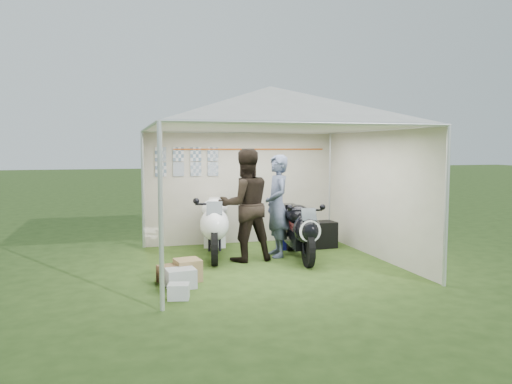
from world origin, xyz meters
TOP-DOWN VIEW (x-y plane):
  - ground at (0.00, 0.00)m, footprint 80.00×80.00m
  - canopy_tent at (-0.00, 0.03)m, footprint 5.66×5.66m
  - motorcycle_white at (-0.81, 0.76)m, footprint 0.76×2.19m
  - motorcycle_black at (0.61, 0.16)m, footprint 0.60×2.01m
  - paddock_stand at (0.72, 1.07)m, footprint 0.45×0.31m
  - person_dark_jacket at (-0.34, 0.35)m, footprint 1.01×0.82m
  - person_blue_jacket at (0.30, 0.53)m, footprint 0.47×0.69m
  - equipment_box at (1.41, 1.06)m, footprint 0.53×0.43m
  - crate_0 at (-1.66, -1.06)m, footprint 0.43×0.35m
  - crate_1 at (-1.51, -0.71)m, footprint 0.42×0.42m
  - crate_2 at (-1.75, -1.58)m, footprint 0.32×0.28m
  - crate_3 at (-1.75, -0.72)m, footprint 0.45×0.37m

SIDE VIEW (x-z plane):
  - ground at x=0.00m, z-range 0.00..0.00m
  - crate_2 at x=-1.75m, z-range 0.00..0.20m
  - crate_3 at x=-1.75m, z-range 0.00..0.25m
  - crate_0 at x=-1.66m, z-range 0.00..0.27m
  - paddock_stand at x=0.72m, z-range 0.00..0.31m
  - crate_1 at x=-1.51m, z-range 0.00..0.32m
  - equipment_box at x=1.41m, z-range 0.00..0.52m
  - motorcycle_black at x=0.61m, z-range 0.06..1.05m
  - motorcycle_white at x=-0.81m, z-range 0.06..1.15m
  - person_blue_jacket at x=0.30m, z-range 0.00..1.86m
  - person_dark_jacket at x=-0.34m, z-range 0.00..1.97m
  - canopy_tent at x=0.00m, z-range 1.08..4.08m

